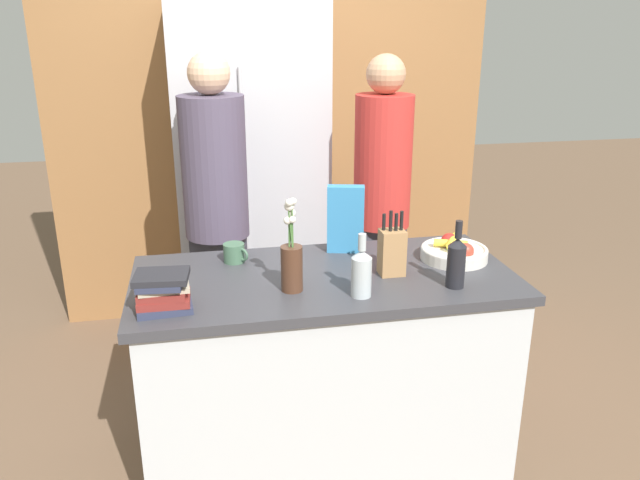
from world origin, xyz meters
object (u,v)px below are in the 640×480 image
(knife_block, at_px, (392,251))
(bottle_vinegar, at_px, (456,261))
(person_at_sink, at_px, (216,207))
(coffee_mug, at_px, (235,253))
(person_in_blue, at_px, (382,198))
(flower_vase, at_px, (292,261))
(book_stack, at_px, (163,292))
(cereal_box, at_px, (345,219))
(fruit_bowl, at_px, (454,251))
(refrigerator, at_px, (251,176))
(bottle_oil, at_px, (361,272))

(knife_block, distance_m, bottle_vinegar, 0.27)
(knife_block, xyz_separation_m, person_at_sink, (-0.68, 0.79, 0.00))
(coffee_mug, bearing_deg, bottle_vinegar, -27.73)
(bottle_vinegar, relative_size, person_in_blue, 0.16)
(flower_vase, relative_size, person_at_sink, 0.21)
(book_stack, relative_size, person_in_blue, 0.12)
(cereal_box, height_order, book_stack, cereal_box)
(cereal_box, distance_m, person_in_blue, 0.61)
(fruit_bowl, distance_m, book_stack, 1.26)
(flower_vase, distance_m, coffee_mug, 0.41)
(refrigerator, xyz_separation_m, coffee_mug, (-0.18, -1.10, -0.07))
(person_in_blue, bearing_deg, book_stack, -145.95)
(flower_vase, bearing_deg, bottle_oil, -22.67)
(cereal_box, height_order, person_at_sink, person_at_sink)
(bottle_oil, distance_m, person_at_sink, 1.10)
(bottle_vinegar, bearing_deg, fruit_bowl, 67.87)
(bottle_vinegar, distance_m, person_in_blue, 0.99)
(person_at_sink, bearing_deg, person_in_blue, 25.21)
(refrigerator, height_order, flower_vase, refrigerator)
(person_at_sink, distance_m, person_in_blue, 0.88)
(book_stack, distance_m, bottle_oil, 0.73)
(knife_block, relative_size, flower_vase, 0.74)
(refrigerator, relative_size, book_stack, 9.74)
(knife_block, xyz_separation_m, flower_vase, (-0.43, -0.08, 0.02))
(fruit_bowl, height_order, flower_vase, flower_vase)
(book_stack, bearing_deg, knife_block, 10.53)
(person_at_sink, bearing_deg, refrigerator, 91.88)
(fruit_bowl, bearing_deg, person_at_sink, 145.74)
(refrigerator, xyz_separation_m, bottle_vinegar, (0.66, -1.54, -0.01))
(fruit_bowl, bearing_deg, cereal_box, 156.75)
(fruit_bowl, bearing_deg, flower_vase, -165.58)
(bottle_vinegar, bearing_deg, person_at_sink, 132.55)
(knife_block, distance_m, coffee_mug, 0.68)
(refrigerator, bearing_deg, book_stack, -106.61)
(person_at_sink, bearing_deg, fruit_bowl, -10.81)
(refrigerator, height_order, person_in_blue, refrigerator)
(knife_block, relative_size, bottle_vinegar, 1.01)
(cereal_box, bearing_deg, bottle_oil, -96.34)
(flower_vase, height_order, coffee_mug, flower_vase)
(book_stack, distance_m, person_in_blue, 1.48)
(book_stack, relative_size, bottle_oil, 0.83)
(knife_block, xyz_separation_m, bottle_vinegar, (0.21, -0.17, 0.01))
(coffee_mug, bearing_deg, bottle_oil, -45.25)
(bottle_vinegar, xyz_separation_m, person_in_blue, (-0.01, 0.99, -0.01))
(bottle_oil, bearing_deg, cereal_box, 83.66)
(cereal_box, bearing_deg, book_stack, -149.04)
(person_at_sink, xyz_separation_m, person_in_blue, (0.88, 0.03, -0.01))
(fruit_bowl, distance_m, bottle_vinegar, 0.31)
(flower_vase, bearing_deg, knife_block, 10.89)
(cereal_box, distance_m, bottle_vinegar, 0.58)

